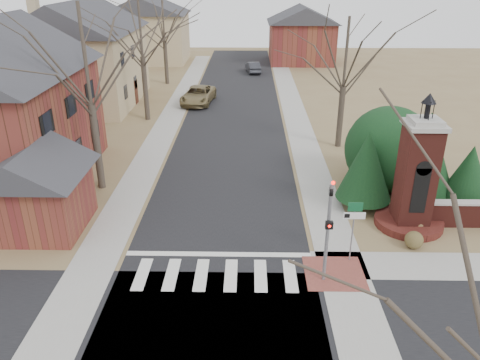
{
  "coord_description": "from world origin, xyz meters",
  "views": [
    {
      "loc": [
        1.27,
        -14.78,
        11.33
      ],
      "look_at": [
        0.87,
        6.0,
        1.87
      ],
      "focal_mm": 35.0,
      "sensor_mm": 36.0,
      "label": 1
    }
  ],
  "objects_px": {
    "pickup_truck": "(198,95)",
    "traffic_signal_pole": "(328,223)",
    "sign_post": "(354,220)",
    "brick_gate_monument": "(415,185)",
    "distant_car": "(253,67)"
  },
  "relations": [
    {
      "from": "brick_gate_monument",
      "to": "pickup_truck",
      "type": "height_order",
      "value": "brick_gate_monument"
    },
    {
      "from": "traffic_signal_pole",
      "to": "pickup_truck",
      "type": "relative_size",
      "value": 0.83
    },
    {
      "from": "traffic_signal_pole",
      "to": "brick_gate_monument",
      "type": "xyz_separation_m",
      "value": [
        4.7,
        4.42,
        -0.42
      ]
    },
    {
      "from": "traffic_signal_pole",
      "to": "pickup_truck",
      "type": "height_order",
      "value": "traffic_signal_pole"
    },
    {
      "from": "pickup_truck",
      "to": "traffic_signal_pole",
      "type": "bearing_deg",
      "value": -66.98
    },
    {
      "from": "sign_post",
      "to": "pickup_truck",
      "type": "bearing_deg",
      "value": 109.63
    },
    {
      "from": "pickup_truck",
      "to": "distant_car",
      "type": "distance_m",
      "value": 14.72
    },
    {
      "from": "sign_post",
      "to": "distant_car",
      "type": "height_order",
      "value": "sign_post"
    },
    {
      "from": "sign_post",
      "to": "brick_gate_monument",
      "type": "relative_size",
      "value": 0.42
    },
    {
      "from": "traffic_signal_pole",
      "to": "sign_post",
      "type": "height_order",
      "value": "traffic_signal_pole"
    },
    {
      "from": "traffic_signal_pole",
      "to": "brick_gate_monument",
      "type": "bearing_deg",
      "value": 43.24
    },
    {
      "from": "pickup_truck",
      "to": "brick_gate_monument",
      "type": "bearing_deg",
      "value": -53.86
    },
    {
      "from": "sign_post",
      "to": "pickup_truck",
      "type": "relative_size",
      "value": 0.51
    },
    {
      "from": "sign_post",
      "to": "brick_gate_monument",
      "type": "bearing_deg",
      "value": 41.42
    },
    {
      "from": "brick_gate_monument",
      "to": "pickup_truck",
      "type": "relative_size",
      "value": 1.19
    }
  ]
}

